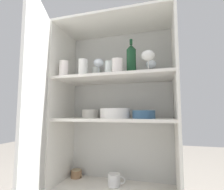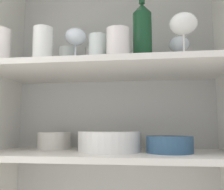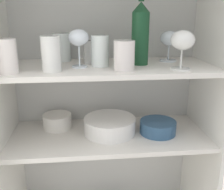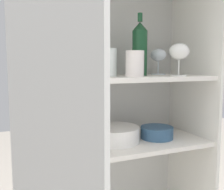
{
  "view_description": "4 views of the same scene",
  "coord_description": "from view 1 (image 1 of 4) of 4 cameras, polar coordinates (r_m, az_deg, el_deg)",
  "views": [
    {
      "loc": [
        0.35,
        -1.08,
        0.86
      ],
      "look_at": [
        -0.03,
        0.24,
        1.0
      ],
      "focal_mm": 28.0,
      "sensor_mm": 36.0,
      "label": 1
    },
    {
      "loc": [
        0.14,
        -0.77,
        0.91
      ],
      "look_at": [
        0.01,
        0.24,
        1.03
      ],
      "focal_mm": 42.0,
      "sensor_mm": 36.0,
      "label": 2
    },
    {
      "loc": [
        -0.09,
        -0.88,
        1.34
      ],
      "look_at": [
        0.01,
        0.17,
        1.01
      ],
      "focal_mm": 42.0,
      "sensor_mm": 36.0,
      "label": 3
    },
    {
      "loc": [
        -0.47,
        -0.91,
        1.18
      ],
      "look_at": [
        -0.01,
        0.2,
        1.04
      ],
      "focal_mm": 42.0,
      "sensor_mm": 36.0,
      "label": 4
    }
  ],
  "objects": [
    {
      "name": "plate_stack_white",
      "position": [
        1.32,
        1.09,
        -6.02
      ],
      "size": [
        0.23,
        0.23,
        0.07
      ],
      "color": "white",
      "rests_on": "shelf_board_middle"
    },
    {
      "name": "shelf_board_middle",
      "position": [
        1.31,
        0.78,
        -8.03
      ],
      "size": [
        0.86,
        0.36,
        0.02
      ],
      "primitive_type": "cube",
      "color": "silver"
    },
    {
      "name": "cupboard_top_panel",
      "position": [
        1.48,
        0.73,
        22.06
      ],
      "size": [
        0.9,
        0.4,
        0.02
      ],
      "primitive_type": "cube",
      "color": "white",
      "rests_on": "cupboard_side_left"
    },
    {
      "name": "tumbler_glass_5",
      "position": [
        1.39,
        -15.44,
        8.13
      ],
      "size": [
        0.07,
        0.07,
        0.12
      ],
      "color": "silver",
      "rests_on": "shelf_board_upper"
    },
    {
      "name": "mixing_bowl_large",
      "position": [
        1.25,
        10.31,
        -6.14
      ],
      "size": [
        0.16,
        0.16,
        0.06
      ],
      "color": "#33567A",
      "rests_on": "shelf_board_middle"
    },
    {
      "name": "tumbler_glass_0",
      "position": [
        1.53,
        -5.13,
        6.64
      ],
      "size": [
        0.08,
        0.08,
        0.12
      ],
      "color": "white",
      "rests_on": "shelf_board_upper"
    },
    {
      "name": "serving_bowl_small",
      "position": [
        1.47,
        -7.16,
        -5.93
      ],
      "size": [
        0.13,
        0.13,
        0.07
      ],
      "color": "silver",
      "rests_on": "shelf_board_middle"
    },
    {
      "name": "cupboard_side_left",
      "position": [
        1.49,
        -15.95,
        -9.04
      ],
      "size": [
        0.02,
        0.4,
        1.55
      ],
      "primitive_type": "cube",
      "color": "white",
      "rests_on": "ground_plane"
    },
    {
      "name": "shelf_board_upper",
      "position": [
        1.33,
        0.76,
        5.34
      ],
      "size": [
        0.86,
        0.36,
        0.02
      ],
      "primitive_type": "cube",
      "color": "silver"
    },
    {
      "name": "tumbler_glass_1",
      "position": [
        1.35,
        -0.88,
        8.34
      ],
      "size": [
        0.07,
        0.07,
        0.12
      ],
      "color": "white",
      "rests_on": "shelf_board_upper"
    },
    {
      "name": "shelf_board_lower",
      "position": [
        1.42,
        0.81,
        -28.56
      ],
      "size": [
        0.86,
        0.36,
        0.02
      ],
      "primitive_type": "cube",
      "color": "silver"
    },
    {
      "name": "cupboard_side_right",
      "position": [
        1.27,
        20.54,
        -9.48
      ],
      "size": [
        0.02,
        0.4,
        1.55
      ],
      "primitive_type": "cube",
      "color": "white",
      "rests_on": "ground_plane"
    },
    {
      "name": "tumbler_glass_2",
      "position": [
        1.34,
        -9.46,
        8.65
      ],
      "size": [
        0.07,
        0.07,
        0.13
      ],
      "color": "white",
      "rests_on": "shelf_board_upper"
    },
    {
      "name": "coffee_mug_primary",
      "position": [
        1.44,
        0.77,
        -25.95
      ],
      "size": [
        0.13,
        0.09,
        0.09
      ],
      "color": "white",
      "rests_on": "shelf_board_lower"
    },
    {
      "name": "wine_glass_0",
      "position": [
        1.21,
        11.69,
        12.23
      ],
      "size": [
        0.09,
        0.09,
        0.15
      ],
      "color": "white",
      "rests_on": "shelf_board_upper"
    },
    {
      "name": "cupboard_door",
      "position": [
        1.12,
        -23.97,
        -9.9
      ],
      "size": [
        0.18,
        0.42,
        1.55
      ],
      "color": "silver",
      "rests_on": "ground_plane"
    },
    {
      "name": "wine_glass_1",
      "position": [
        1.38,
        12.65,
        9.48
      ],
      "size": [
        0.08,
        0.08,
        0.13
      ],
      "color": "white",
      "rests_on": "shelf_board_upper"
    },
    {
      "name": "tumbler_glass_3",
      "position": [
        1.42,
        -1.25,
        7.06
      ],
      "size": [
        0.07,
        0.07,
        0.1
      ],
      "color": "white",
      "rests_on": "shelf_board_upper"
    },
    {
      "name": "wine_bottle",
      "position": [
        1.35,
        6.31,
        11.24
      ],
      "size": [
        0.07,
        0.07,
        0.29
      ],
      "color": "#194728",
      "rests_on": "shelf_board_upper"
    },
    {
      "name": "wine_glass_2",
      "position": [
        1.37,
        -4.39,
        10.19
      ],
      "size": [
        0.08,
        0.08,
        0.15
      ],
      "color": "white",
      "rests_on": "shelf_board_upper"
    },
    {
      "name": "tumbler_glass_4",
      "position": [
        1.25,
        1.79,
        9.23
      ],
      "size": [
        0.08,
        0.08,
        0.11
      ],
      "color": "silver",
      "rests_on": "shelf_board_upper"
    },
    {
      "name": "storage_jar",
      "position": [
        1.63,
        -11.61,
        -23.84
      ],
      "size": [
        0.09,
        0.09,
        0.07
      ],
      "color": "#99704C",
      "rests_on": "shelf_board_lower"
    },
    {
      "name": "cupboard_back_panel",
      "position": [
        1.5,
        2.73,
        -9.24
      ],
      "size": [
        0.9,
        0.02,
        1.55
      ],
      "primitive_type": "cube",
      "color": "silver",
      "rests_on": "ground_plane"
    }
  ]
}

